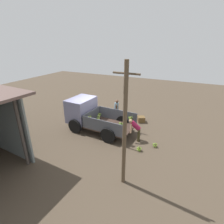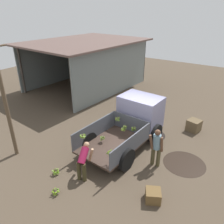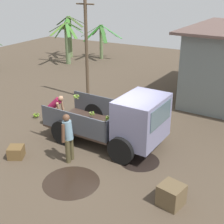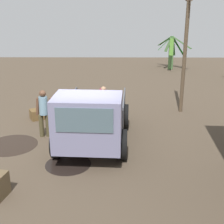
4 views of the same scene
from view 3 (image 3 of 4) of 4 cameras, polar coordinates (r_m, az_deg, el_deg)
ground at (r=11.30m, az=0.95°, el=-6.68°), size 36.00×36.00×0.00m
mud_patch_0 at (r=10.61m, az=5.02°, el=-8.89°), size 1.35×1.35×0.01m
mud_patch_1 at (r=9.65m, az=-7.47°, el=-12.59°), size 1.72×1.72×0.01m
cargo_truck at (r=10.87m, az=3.18°, el=-1.65°), size 4.46×2.45×2.03m
utility_pole at (r=15.36m, az=-4.69°, el=11.65°), size 0.96×0.16×5.04m
banana_palm_1 at (r=24.15m, az=-1.99°, el=13.08°), size 3.09×2.71×2.55m
banana_palm_2 at (r=24.89m, az=-7.78°, el=13.63°), size 2.69×2.24×3.12m
banana_palm_3 at (r=22.78m, az=-8.18°, el=12.63°), size 2.47×3.03×2.95m
person_foreground_visitor at (r=10.24m, az=-8.05°, el=-4.31°), size 0.38×0.61×1.68m
person_worker_loading at (r=12.90m, az=-10.51°, el=0.70°), size 0.73×0.62×1.35m
banana_bunch_on_ground_0 at (r=14.16m, az=-9.60°, el=-0.03°), size 0.30×0.30×0.24m
banana_bunch_on_ground_1 at (r=14.07m, az=-13.69°, el=-0.53°), size 0.28×0.30×0.23m
wooden_crate_0 at (r=11.16m, az=-17.14°, el=-7.01°), size 0.67×0.67×0.40m
wooden_crate_1 at (r=8.74m, az=10.78°, el=-14.69°), size 0.73×0.73×0.60m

